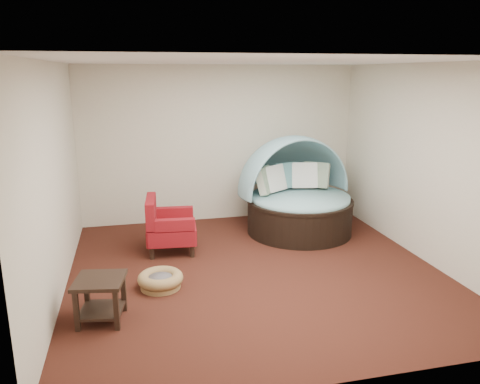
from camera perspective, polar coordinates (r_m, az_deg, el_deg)
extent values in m
plane|color=#431C13|center=(6.57, 1.90, -9.58)|extent=(5.00, 5.00, 0.00)
plane|color=beige|center=(8.53, -2.41, 5.85)|extent=(5.00, 0.00, 5.00)
plane|color=beige|center=(3.86, 11.81, -5.11)|extent=(5.00, 0.00, 5.00)
plane|color=beige|center=(6.00, -21.72, 1.15)|extent=(0.00, 5.00, 5.00)
plane|color=beige|center=(7.20, 21.63, 3.23)|extent=(0.00, 5.00, 5.00)
plane|color=white|center=(6.00, 2.13, 15.65)|extent=(5.00, 5.00, 0.00)
cylinder|color=black|center=(8.06, 7.24, -3.03)|extent=(2.06, 2.06, 0.54)
cylinder|color=black|center=(7.97, 7.31, -1.05)|extent=(2.08, 2.08, 0.05)
cylinder|color=#86BBC4|center=(7.96, 7.32, -0.77)|extent=(1.95, 1.95, 0.12)
cube|color=#396A4C|center=(7.92, 3.04, 1.43)|extent=(0.47, 0.52, 0.47)
cube|color=white|center=(8.06, 4.18, 1.65)|extent=(0.52, 0.46, 0.47)
cube|color=#609FA7|center=(8.30, 5.65, 2.00)|extent=(0.49, 0.34, 0.47)
cube|color=white|center=(8.36, 7.84, 2.01)|extent=(0.49, 0.34, 0.47)
cube|color=#396A4C|center=(8.42, 9.27, 2.05)|extent=(0.52, 0.47, 0.47)
cylinder|color=#987345|center=(6.17, -9.63, -11.16)|extent=(0.66, 0.66, 0.06)
torus|color=#987345|center=(6.13, -9.67, -10.33)|extent=(0.75, 0.75, 0.15)
cylinder|color=#5C585C|center=(6.13, -9.67, -10.49)|extent=(0.44, 0.44, 0.09)
cylinder|color=black|center=(7.04, -10.68, -7.38)|extent=(0.07, 0.07, 0.18)
cylinder|color=black|center=(7.58, -10.50, -5.74)|extent=(0.07, 0.07, 0.18)
cylinder|color=black|center=(7.03, -5.85, -7.22)|extent=(0.07, 0.07, 0.18)
cylinder|color=black|center=(7.58, -6.04, -5.59)|extent=(0.07, 0.07, 0.18)
cube|color=maroon|center=(7.23, -8.33, -4.86)|extent=(0.80, 0.80, 0.25)
cube|color=maroon|center=(7.13, -10.79, -2.33)|extent=(0.20, 0.74, 0.43)
cube|color=maroon|center=(6.86, -7.99, -4.00)|extent=(0.60, 0.17, 0.18)
cube|color=maroon|center=(7.46, -8.01, -2.49)|extent=(0.60, 0.17, 0.18)
cube|color=black|center=(5.38, -16.77, -10.29)|extent=(0.60, 0.60, 0.04)
cube|color=black|center=(5.53, -16.50, -13.62)|extent=(0.53, 0.53, 0.03)
cube|color=black|center=(5.36, -19.31, -13.56)|extent=(0.06, 0.06, 0.46)
cube|color=black|center=(5.72, -18.17, -11.64)|extent=(0.06, 0.06, 0.46)
cube|color=black|center=(5.26, -14.83, -13.76)|extent=(0.06, 0.06, 0.46)
cube|color=black|center=(5.62, -13.99, -11.78)|extent=(0.06, 0.06, 0.46)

